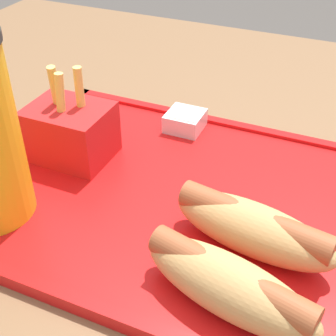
{
  "coord_description": "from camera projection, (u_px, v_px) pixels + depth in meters",
  "views": [
    {
      "loc": [
        -0.14,
        0.37,
        1.05
      ],
      "look_at": [
        0.01,
        0.04,
        0.78
      ],
      "focal_mm": 50.0,
      "sensor_mm": 36.0,
      "label": 1
    }
  ],
  "objects": [
    {
      "name": "food_tray",
      "position": [
        168.0,
        196.0,
        0.47
      ],
      "size": [
        0.4,
        0.31,
        0.01
      ],
      "color": "red",
      "rests_on": "dining_table"
    },
    {
      "name": "hot_dog_far",
      "position": [
        229.0,
        284.0,
        0.34
      ],
      "size": [
        0.15,
        0.08,
        0.05
      ],
      "color": "tan",
      "rests_on": "food_tray"
    },
    {
      "name": "hot_dog_near",
      "position": [
        253.0,
        227.0,
        0.39
      ],
      "size": [
        0.15,
        0.07,
        0.05
      ],
      "color": "tan",
      "rests_on": "food_tray"
    },
    {
      "name": "fries_carton",
      "position": [
        71.0,
        131.0,
        0.5
      ],
      "size": [
        0.09,
        0.07,
        0.1
      ],
      "color": "red",
      "rests_on": "food_tray"
    },
    {
      "name": "sauce_cup_mayo",
      "position": [
        185.0,
        120.0,
        0.56
      ],
      "size": [
        0.04,
        0.04,
        0.02
      ],
      "color": "silver",
      "rests_on": "food_tray"
    }
  ]
}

